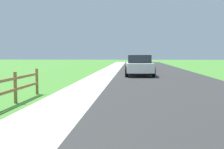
{
  "coord_description": "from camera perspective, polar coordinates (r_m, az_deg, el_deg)",
  "views": [
    {
      "loc": [
        1.3,
        0.08,
        1.65
      ],
      "look_at": [
        0.51,
        11.28,
        0.84
      ],
      "focal_mm": 44.99,
      "sensor_mm": 36.0,
      "label": 1
    }
  ],
  "objects": [
    {
      "name": "parked_suv_white",
      "position": [
        21.78,
        5.52,
        1.89
      ],
      "size": [
        2.26,
        4.65,
        1.6
      ],
      "color": "white",
      "rests_on": "ground"
    },
    {
      "name": "grass_verge",
      "position": [
        27.58,
        -8.11,
        0.67
      ],
      "size": [
        5.0,
        66.0,
        0.0
      ],
      "primitive_type": "cube",
      "color": "#407B2D",
      "rests_on": "ground"
    },
    {
      "name": "curb_concrete",
      "position": [
        27.31,
        -5.03,
        0.66
      ],
      "size": [
        6.0,
        66.0,
        0.01
      ],
      "primitive_type": "cube",
      "color": "#B0B5A1",
      "rests_on": "ground"
    },
    {
      "name": "road_asphalt",
      "position": [
        27.06,
        8.7,
        0.59
      ],
      "size": [
        7.0,
        66.0,
        0.01
      ],
      "primitive_type": "cube",
      "color": "#2C2C2C",
      "rests_on": "ground"
    },
    {
      "name": "parked_car_beige",
      "position": [
        29.17,
        6.09,
        2.45
      ],
      "size": [
        2.0,
        4.26,
        1.59
      ],
      "color": "#C6B793",
      "rests_on": "ground"
    },
    {
      "name": "ground_plane",
      "position": [
        25.01,
        1.05,
        0.34
      ],
      "size": [
        120.0,
        120.0,
        0.0
      ],
      "primitive_type": "plane",
      "color": "#407B2D"
    },
    {
      "name": "parked_car_red",
      "position": [
        38.36,
        5.15,
        2.79
      ],
      "size": [
        2.11,
        4.72,
        1.47
      ],
      "color": "maroon",
      "rests_on": "ground"
    }
  ]
}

